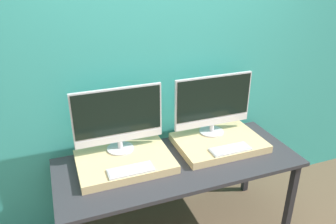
{
  "coord_description": "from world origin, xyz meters",
  "views": [
    {
      "loc": [
        -0.81,
        -1.56,
        2.1
      ],
      "look_at": [
        0.0,
        0.6,
        1.04
      ],
      "focal_mm": 35.0,
      "sensor_mm": 36.0,
      "label": 1
    }
  ],
  "objects_px": {
    "monitor_left": "(118,118)",
    "monitor_right": "(213,103)",
    "keyboard_left": "(131,170)",
    "keyboard_right": "(230,149)"
  },
  "relations": [
    {
      "from": "monitor_right",
      "to": "keyboard_right",
      "type": "distance_m",
      "value": 0.4
    },
    {
      "from": "keyboard_left",
      "to": "keyboard_right",
      "type": "distance_m",
      "value": 0.78
    },
    {
      "from": "monitor_left",
      "to": "monitor_right",
      "type": "xyz_separation_m",
      "value": [
        0.78,
        0.0,
        0.0
      ]
    },
    {
      "from": "monitor_right",
      "to": "keyboard_right",
      "type": "height_order",
      "value": "monitor_right"
    },
    {
      "from": "keyboard_left",
      "to": "monitor_right",
      "type": "relative_size",
      "value": 0.48
    },
    {
      "from": "monitor_left",
      "to": "keyboard_right",
      "type": "bearing_deg",
      "value": -21.46
    },
    {
      "from": "keyboard_left",
      "to": "keyboard_right",
      "type": "height_order",
      "value": "same"
    },
    {
      "from": "monitor_left",
      "to": "keyboard_right",
      "type": "distance_m",
      "value": 0.88
    },
    {
      "from": "keyboard_left",
      "to": "monitor_left",
      "type": "bearing_deg",
      "value": 90.0
    },
    {
      "from": "keyboard_left",
      "to": "monitor_right",
      "type": "height_order",
      "value": "monitor_right"
    }
  ]
}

